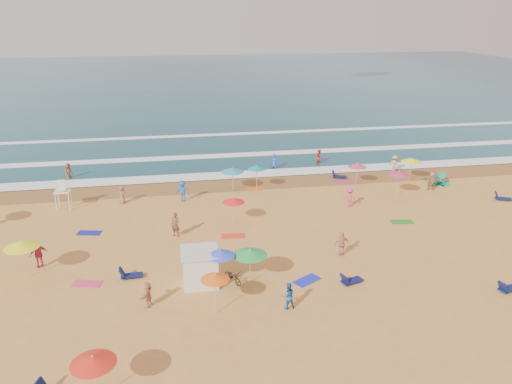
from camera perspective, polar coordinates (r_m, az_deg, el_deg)
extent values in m
plane|color=gold|center=(35.02, -2.42, -5.89)|extent=(220.00, 220.00, 0.00)
cube|color=#0C4756|center=(116.31, -8.10, 12.34)|extent=(220.00, 140.00, 0.18)
plane|color=olive|center=(46.51, -4.48, 0.80)|extent=(220.00, 220.00, 0.00)
cube|color=white|center=(48.84, -4.78, 1.86)|extent=(200.00, 2.20, 0.05)
cube|color=white|center=(55.51, -5.47, 4.08)|extent=(200.00, 1.60, 0.05)
cube|color=white|center=(65.16, -6.21, 6.47)|extent=(200.00, 1.20, 0.05)
cube|color=silver|center=(29.96, -6.40, -8.63)|extent=(2.00, 2.00, 2.00)
cube|color=silver|center=(29.46, -6.48, -6.82)|extent=(2.20, 2.20, 0.12)
imported|color=black|center=(30.13, -2.66, -9.64)|extent=(1.23, 1.58, 0.80)
cone|color=#F0FF1A|center=(32.88, -25.23, -5.46)|extent=(2.05, 2.05, 0.35)
cone|color=red|center=(22.32, -18.14, -17.77)|extent=(1.89, 1.89, 0.35)
cone|color=#E23268|center=(46.60, 11.49, 3.02)|extent=(1.67, 1.67, 0.35)
cone|color=#2C8CCA|center=(44.18, -2.70, 2.55)|extent=(2.04, 2.04, 0.35)
cone|color=#D12E63|center=(44.37, 16.02, 2.09)|extent=(1.84, 1.84, 0.35)
cone|color=#FEFF1A|center=(49.03, 17.34, 3.53)|extent=(1.90, 1.90, 0.35)
cone|color=green|center=(29.31, -0.68, -6.93)|extent=(2.07, 2.07, 0.35)
cone|color=#3850FF|center=(29.00, -4.13, -6.96)|extent=(1.72, 1.72, 0.35)
cone|color=teal|center=(44.18, 0.08, 2.87)|extent=(1.58, 1.58, 0.35)
cone|color=#FF1A21|center=(37.39, -2.58, -0.93)|extent=(1.67, 1.67, 0.35)
cone|color=orange|center=(26.48, -4.71, -9.61)|extent=(1.56, 1.56, 0.35)
cube|color=#0E1649|center=(31.61, -13.99, -9.23)|extent=(1.32, 0.62, 0.34)
cube|color=#101553|center=(30.68, 10.89, -9.92)|extent=(1.41, 0.92, 0.34)
cube|color=#0F194F|center=(32.84, 26.95, -9.81)|extent=(1.40, 0.86, 0.34)
cube|color=#0F194B|center=(47.57, 26.42, -0.67)|extent=(1.42, 1.03, 0.34)
cube|color=#101450|center=(48.94, 9.53, 1.77)|extent=(1.41, 0.98, 0.34)
cube|color=#1B1AA5|center=(38.50, -18.52, -4.46)|extent=(1.85, 1.21, 0.03)
cube|color=orange|center=(45.30, -0.06, 0.34)|extent=(1.82, 1.14, 0.03)
cube|color=#EB3763|center=(31.78, -18.74, -9.90)|extent=(1.85, 1.22, 0.03)
cube|color=#E8401D|center=(36.08, -2.65, -5.05)|extent=(1.78, 1.03, 0.03)
cube|color=#2126CF|center=(30.65, 5.85, -10.01)|extent=(1.90, 1.61, 0.03)
cube|color=#2D8521|center=(39.98, 16.36, -3.30)|extent=(1.80, 1.08, 0.03)
cube|color=#D4315C|center=(48.02, 10.29, 1.16)|extent=(1.78, 1.02, 0.03)
imported|color=brown|center=(36.12, -9.18, -3.71)|extent=(0.79, 0.71, 1.82)
imported|color=#215D9E|center=(27.64, 3.69, -11.75)|extent=(0.77, 0.62, 1.53)
imported|color=#B77554|center=(47.51, 19.45, 1.26)|extent=(1.75, 1.31, 1.84)
imported|color=blue|center=(50.85, 2.07, 3.36)|extent=(0.81, 0.80, 1.89)
imported|color=tan|center=(51.79, 15.55, 3.13)|extent=(1.19, 1.27, 1.73)
imported|color=#955E44|center=(43.28, -15.06, -0.30)|extent=(0.85, 0.88, 1.52)
imported|color=red|center=(53.26, 7.23, 3.92)|extent=(0.76, 0.93, 1.77)
imported|color=#21579E|center=(42.58, -8.41, 0.11)|extent=(1.38, 1.11, 1.87)
imported|color=brown|center=(51.18, -20.67, 2.13)|extent=(0.96, 1.07, 1.84)
imported|color=#E0386D|center=(41.76, 10.65, -0.62)|extent=(1.19, 0.96, 1.61)
imported|color=tan|center=(33.46, 9.78, -5.87)|extent=(1.02, 0.48, 1.70)
imported|color=#BD2F58|center=(34.37, -23.59, -6.52)|extent=(1.16, 0.88, 1.83)
imported|color=tan|center=(28.39, -12.29, -11.34)|extent=(0.88, 1.46, 1.50)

